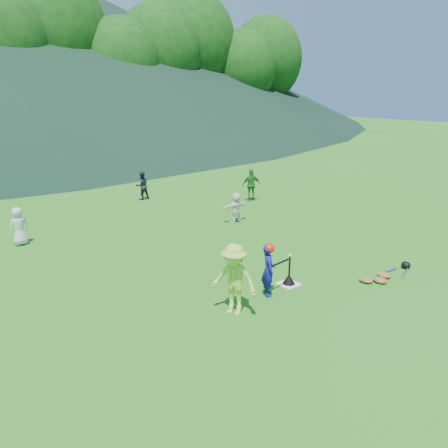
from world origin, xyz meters
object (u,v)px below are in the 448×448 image
Objects in this scene: home_plate at (289,284)px; adult_coach at (234,280)px; batter_child at (268,270)px; fielder_a at (19,226)px; batting_tee at (289,279)px; equipment_pile at (385,275)px; fielder_c at (251,185)px; fielder_b at (142,186)px; fielder_d at (236,207)px.

adult_coach is at bearing -171.47° from home_plate.
batter_child is (-0.77, -0.09, 0.59)m from home_plate.
batter_child reaches higher than fielder_a.
batting_tee is (0.77, 0.09, -0.47)m from batter_child.
home_plate is 0.66× the size of batting_tee.
batting_tee is 0.38× the size of equipment_pile.
fielder_c is 1.96× the size of batting_tee.
home_plate is 0.98m from batter_child.
fielder_c reaches higher than home_plate.
fielder_b is (1.30, 9.77, 0.58)m from home_plate.
adult_coach is 2.04m from batting_tee.
batting_tee reaches higher than equipment_pile.
equipment_pile is (2.15, -1.17, 0.06)m from home_plate.
equipment_pile is (4.07, -0.89, -0.69)m from adult_coach.
fielder_c is 8.41m from equipment_pile.
fielder_c is at bearing 170.24° from fielder_a.
home_plate is 8.13m from fielder_a.
fielder_d reaches higher than home_plate.
adult_coach is 1.31× the size of fielder_a.
fielder_c is 1.26× the size of fielder_d.
batter_child reaches higher than fielder_d.
fielder_a is 0.64× the size of equipment_pile.
fielder_a is at bearing 31.73° from fielder_b.
equipment_pile is at bearing 90.43° from fielder_d.
equipment_pile is (-0.14, -5.93, -0.46)m from fielder_d.
fielder_a is 10.33m from equipment_pile.
fielder_b is (3.22, 10.06, -0.16)m from adult_coach.
batting_tee is at bearing 151.40° from equipment_pile.
batter_child is at bearing 74.08° from adult_coach.
batter_child is 7.81m from fielder_a.
fielder_b is at bearing -77.15° from fielder_d.
equipment_pile is at bearing 98.88° from fielder_b.
fielder_a is at bearing 128.51° from equipment_pile.
adult_coach is 0.84× the size of equipment_pile.
batter_child is 1.17m from adult_coach.
fielder_a is 1.08× the size of fielder_d.
fielder_b is at bearing -161.81° from fielder_a.
equipment_pile is at bearing -79.18° from batter_child.
batter_child reaches higher than home_plate.
fielder_d is at bearing 114.46° from adult_coach.
fielder_c is at bearing 110.80° from adult_coach.
fielder_d is (2.29, 4.76, 0.52)m from home_plate.
adult_coach reaches higher than batter_child.
home_plate is at bearing 72.77° from adult_coach.
fielder_b is at bearing 82.42° from batting_tee.
fielder_c is at bearing 54.81° from batting_tee.
adult_coach reaches higher than home_plate.
batter_child is 3.16m from equipment_pile.
fielder_c is at bearing 54.81° from home_plate.
fielder_b reaches higher than batting_tee.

